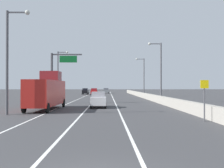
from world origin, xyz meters
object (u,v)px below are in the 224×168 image
object	(u,v)px
lamp_post_left_mid	(59,71)
car_gray_1	(106,91)
lamp_post_right_third	(143,74)
car_white_3	(98,100)
car_black_0	(85,91)
lamp_post_left_near	(10,54)
car_red_2	(94,92)
box_truck	(47,92)
lamp_post_right_second	(159,68)
overhead_sign_gantry	(57,72)
speed_advisory_sign	(204,97)

from	to	relation	value
lamp_post_left_mid	car_gray_1	size ratio (longest dim) A/B	1.98
lamp_post_right_third	car_white_3	bearing A→B (deg)	-106.28
car_black_0	lamp_post_left_near	bearing A→B (deg)	-91.66
lamp_post_left_near	car_gray_1	size ratio (longest dim) A/B	1.98
car_red_2	car_white_3	size ratio (longest dim) A/B	0.84
box_truck	car_white_3	bearing A→B (deg)	27.20
lamp_post_right_second	car_gray_1	distance (m)	57.20
lamp_post_left_near	car_red_2	xyz separation A→B (m)	(4.84, 53.91, -4.46)
lamp_post_right_second	box_truck	world-z (taller)	lamp_post_right_second
overhead_sign_gantry	car_white_3	distance (m)	10.87
box_truck	lamp_post_left_near	bearing A→B (deg)	-110.73
overhead_sign_gantry	lamp_post_left_mid	bearing A→B (deg)	98.36
lamp_post_right_second	car_black_0	size ratio (longest dim) A/B	2.20
lamp_post_left_near	car_gray_1	distance (m)	74.74
lamp_post_left_near	overhead_sign_gantry	bearing A→B (deg)	85.99
speed_advisory_sign	lamp_post_left_mid	xyz separation A→B (m)	(-16.42, 33.46, 3.68)
lamp_post_right_third	lamp_post_left_mid	world-z (taller)	same
car_gray_1	car_black_0	bearing A→B (deg)	-115.28
car_gray_1	box_truck	bearing A→B (deg)	-95.08
overhead_sign_gantry	car_gray_1	distance (m)	58.55
speed_advisory_sign	car_white_3	xyz separation A→B (m)	(-8.12, 13.20, -0.82)
lamp_post_right_third	car_gray_1	size ratio (longest dim) A/B	1.98
lamp_post_right_third	lamp_post_left_near	size ratio (longest dim) A/B	1.00
speed_advisory_sign	overhead_sign_gantry	bearing A→B (deg)	124.73
lamp_post_left_near	box_truck	xyz separation A→B (m)	(2.06, 5.43, -3.47)
car_white_3	box_truck	bearing A→B (deg)	-152.80
box_truck	lamp_post_right_third	bearing A→B (deg)	67.09
lamp_post_right_second	car_red_2	distance (m)	38.31
overhead_sign_gantry	car_black_0	xyz separation A→B (m)	(0.62, 44.42, -3.77)
speed_advisory_sign	car_white_3	distance (m)	15.52
lamp_post_left_near	lamp_post_left_mid	distance (m)	28.56
car_white_3	speed_advisory_sign	bearing A→B (deg)	-58.41
lamp_post_left_near	lamp_post_left_mid	world-z (taller)	same
speed_advisory_sign	box_truck	bearing A→B (deg)	142.89
car_red_2	box_truck	world-z (taller)	box_truck
lamp_post_right_second	car_red_2	xyz separation A→B (m)	(-11.96, 36.12, -4.46)
lamp_post_left_near	car_black_0	distance (m)	60.76
overhead_sign_gantry	lamp_post_right_second	size ratio (longest dim) A/B	0.80
lamp_post_left_near	car_black_0	world-z (taller)	lamp_post_left_near
box_truck	overhead_sign_gantry	bearing A→B (deg)	94.93
speed_advisory_sign	lamp_post_right_second	world-z (taller)	lamp_post_right_second
speed_advisory_sign	lamp_post_left_near	distance (m)	16.89
overhead_sign_gantry	lamp_post_left_mid	distance (m)	12.56
car_black_0	car_gray_1	bearing A→B (deg)	64.72
speed_advisory_sign	lamp_post_right_second	distance (m)	23.03
car_red_2	car_white_3	xyz separation A→B (m)	(2.78, -45.63, -0.04)
overhead_sign_gantry	speed_advisory_sign	xyz separation A→B (m)	(14.60, -21.06, -2.96)
speed_advisory_sign	car_red_2	distance (m)	59.83
overhead_sign_gantry	car_red_2	world-z (taller)	overhead_sign_gantry
overhead_sign_gantry	speed_advisory_sign	bearing A→B (deg)	-55.27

